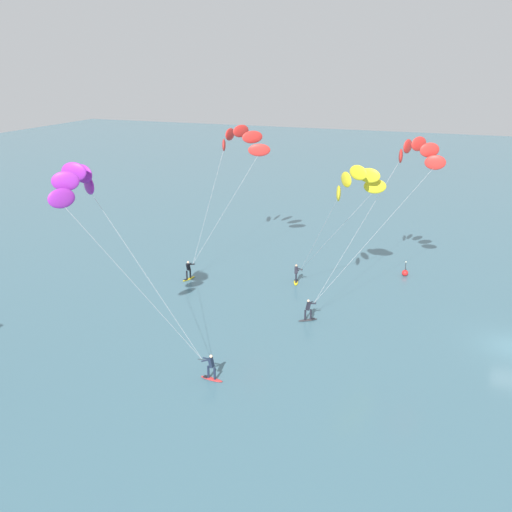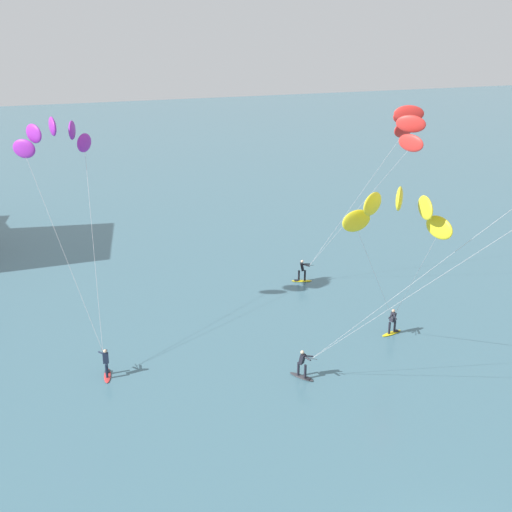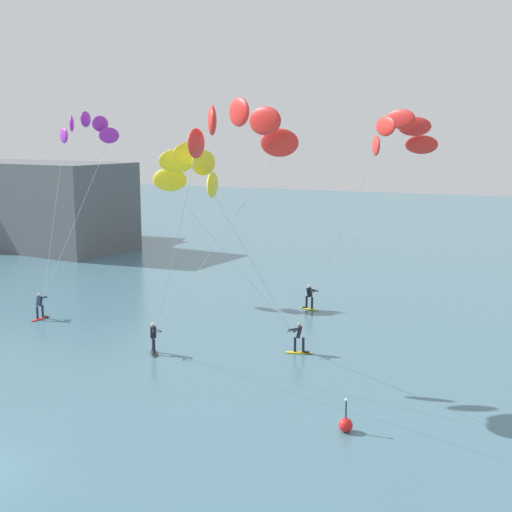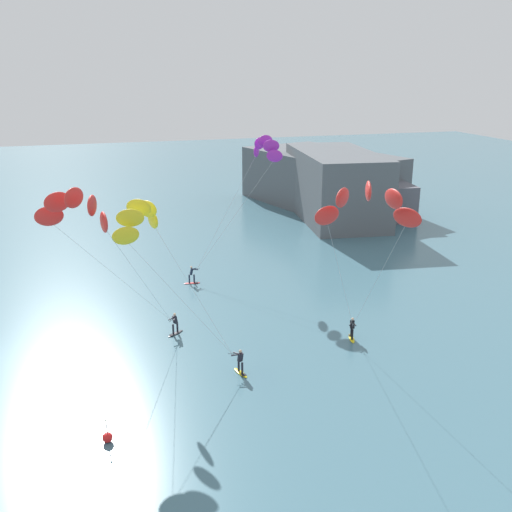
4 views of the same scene
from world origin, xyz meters
TOP-DOWN VIEW (x-y plane):
  - kitesurfer_nearshore at (-12.45, 24.46)m, footprint 4.62×9.25m
  - kitesurfer_mid_water at (6.63, 8.42)m, footprint 10.32×9.01m
  - kitesurfer_far_out at (2.97, 12.06)m, footprint 6.65×7.76m
  - kitesurfer_downwind at (9.55, 23.94)m, footprint 8.74×5.95m
  - marker_buoy at (11.25, 8.73)m, footprint 0.56×0.56m

SIDE VIEW (x-z plane):
  - marker_buoy at x=11.25m, z-range -0.39..0.99m
  - kitesurfer_far_out at x=2.97m, z-range 3.97..15.08m
  - kitesurfer_downwind at x=9.55m, z-range 4.71..17.55m
  - kitesurfer_mid_water at x=6.63m, z-range 4.76..17.60m
  - kitesurfer_nearshore at x=-12.45m, z-range 4.84..17.84m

